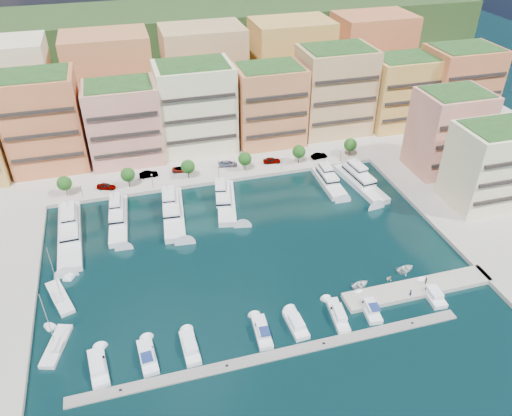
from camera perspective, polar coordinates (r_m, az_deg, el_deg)
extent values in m
plane|color=black|center=(113.41, -0.85, -4.82)|extent=(400.00, 400.00, 0.00)
cube|color=#9E998E|center=(165.19, -6.52, 8.33)|extent=(220.00, 64.00, 2.00)
cube|color=#9E998E|center=(134.85, 26.51, -1.86)|extent=(34.00, 76.00, 2.00)
cube|color=#183214|center=(209.13, -8.96, 13.78)|extent=(240.00, 40.00, 58.00)
cube|color=gray|center=(92.29, 2.34, -16.48)|extent=(72.00, 2.20, 0.35)
cube|color=#9E998E|center=(108.79, 17.98, -8.90)|extent=(32.00, 5.00, 2.00)
cube|color=#D37846|center=(150.35, -23.06, 8.95)|extent=(20.00, 16.00, 26.00)
cube|color=black|center=(142.85, -23.27, 7.62)|extent=(18.40, 0.50, 0.90)
cube|color=#21441B|center=(145.77, -24.25, 13.69)|extent=(17.60, 14.08, 0.80)
cube|color=#EF9A85|center=(147.74, -14.87, 9.30)|extent=(20.00, 15.00, 22.00)
cube|color=black|center=(140.68, -14.69, 8.04)|extent=(18.40, 0.50, 0.90)
cube|color=#21441B|center=(143.55, -15.55, 13.42)|extent=(17.60, 13.20, 0.80)
cube|color=#F9F2C1|center=(150.38, -6.92, 11.27)|extent=(22.00, 16.00, 25.00)
cube|color=black|center=(142.88, -6.33, 10.05)|extent=(20.24, 0.50, 0.90)
cube|color=#21441B|center=(145.91, -7.27, 15.94)|extent=(19.36, 14.08, 0.80)
cube|color=#BA7146|center=(153.51, 1.50, 11.59)|extent=(20.00, 15.00, 23.00)
cube|color=black|center=(146.73, 2.41, 10.47)|extent=(18.40, 0.50, 0.90)
cube|color=#21441B|center=(149.36, 1.57, 15.81)|extent=(17.60, 13.20, 0.80)
cube|color=tan|center=(162.14, 8.95, 13.02)|extent=(22.00, 16.00, 26.00)
cube|color=black|center=(155.21, 10.17, 11.93)|extent=(20.24, 0.50, 0.90)
cube|color=#21441B|center=(157.90, 9.39, 17.55)|extent=(19.36, 14.08, 0.80)
cube|color=#C78D48|center=(171.15, 16.08, 12.54)|extent=(20.00, 15.00, 22.00)
cube|color=black|center=(165.09, 17.41, 11.52)|extent=(18.40, 0.50, 0.90)
cube|color=#21441B|center=(167.55, 16.71, 16.15)|extent=(17.60, 13.20, 0.80)
cube|color=#D37846|center=(180.26, 22.08, 12.81)|extent=(22.00, 16.00, 24.00)
cube|color=black|center=(174.25, 23.61, 11.76)|extent=(20.24, 0.50, 0.90)
cube|color=#21441B|center=(176.65, 22.96, 16.52)|extent=(19.36, 14.08, 0.80)
cube|color=#EF9A85|center=(147.42, 21.09, 8.06)|extent=(18.00, 14.00, 22.00)
cube|color=black|center=(142.33, 22.68, 6.76)|extent=(16.56, 0.50, 0.90)
cube|color=#21441B|center=(143.22, 22.04, 12.13)|extent=(15.84, 12.32, 0.80)
cube|color=#F9F2C1|center=(135.59, 25.14, 4.28)|extent=(18.00, 14.00, 20.00)
cube|color=black|center=(131.03, 26.99, 2.72)|extent=(16.56, 0.50, 0.90)
cube|color=#21441B|center=(131.30, 26.23, 8.20)|extent=(15.84, 12.32, 0.80)
cube|color=#F9F2C1|center=(171.76, -26.40, 11.84)|extent=(26.00, 18.00, 30.00)
cube|color=#BA7146|center=(168.66, -16.26, 13.66)|extent=(26.00, 18.00, 30.00)
cube|color=tan|center=(170.86, -5.92, 15.06)|extent=(26.00, 18.00, 30.00)
cube|color=#C78D48|center=(178.15, 3.97, 15.96)|extent=(26.00, 18.00, 30.00)
cube|color=#D37846|center=(189.95, 12.91, 16.38)|extent=(26.00, 18.00, 30.00)
cylinder|color=#473323|center=(138.41, -20.87, 1.86)|extent=(0.24, 0.24, 3.00)
sphere|color=#194714|center=(137.31, -21.06, 2.66)|extent=(3.80, 3.80, 3.80)
cylinder|color=#473323|center=(137.30, -14.31, 2.90)|extent=(0.24, 0.24, 3.00)
sphere|color=#194714|center=(136.19, -14.44, 3.71)|extent=(3.80, 3.80, 3.80)
cylinder|color=#473323|center=(138.05, -7.72, 3.90)|extent=(0.24, 0.24, 3.00)
sphere|color=#194714|center=(136.94, -7.79, 4.71)|extent=(3.80, 3.80, 3.80)
cylinder|color=#473323|center=(140.62, -1.27, 4.83)|extent=(0.24, 0.24, 3.00)
sphere|color=#194714|center=(139.53, -1.28, 5.63)|extent=(3.80, 3.80, 3.80)
cylinder|color=#473323|center=(144.93, 4.89, 5.65)|extent=(0.24, 0.24, 3.00)
sphere|color=#194714|center=(143.87, 4.93, 6.44)|extent=(3.80, 3.80, 3.80)
cylinder|color=#473323|center=(150.81, 10.64, 6.37)|extent=(0.24, 0.24, 3.00)
sphere|color=#194714|center=(149.80, 10.73, 7.13)|extent=(3.80, 3.80, 3.80)
cylinder|color=black|center=(135.74, -19.29, 1.81)|extent=(0.10, 0.10, 4.00)
sphere|color=#FFF2CC|center=(134.72, -19.45, 2.55)|extent=(0.30, 0.30, 0.30)
cylinder|color=black|center=(135.13, -11.76, 2.98)|extent=(0.10, 0.10, 4.00)
sphere|color=#FFF2CC|center=(134.10, -11.86, 3.73)|extent=(0.30, 0.30, 0.30)
cylinder|color=black|center=(136.90, -4.27, 4.10)|extent=(0.10, 0.10, 4.00)
sphere|color=#FFF2CC|center=(135.89, -4.31, 4.85)|extent=(0.30, 0.30, 0.30)
cylinder|color=black|center=(140.97, 2.92, 5.10)|extent=(0.10, 0.10, 4.00)
sphere|color=#FFF2CC|center=(139.99, 2.94, 5.83)|extent=(0.30, 0.30, 0.30)
cylinder|color=black|center=(147.14, 9.62, 5.96)|extent=(0.10, 0.10, 4.00)
sphere|color=#FFF2CC|center=(146.20, 9.70, 6.67)|extent=(0.30, 0.30, 0.30)
cube|color=white|center=(124.66, -20.47, -3.06)|extent=(5.86, 26.46, 2.30)
cube|color=white|center=(125.67, -20.62, -1.61)|extent=(4.59, 14.59, 1.80)
cube|color=black|center=(125.67, -20.62, -1.61)|extent=(4.65, 14.65, 0.55)
cube|color=white|center=(126.56, -20.74, -0.49)|extent=(3.27, 7.98, 1.40)
cylinder|color=#B2B2B7|center=(127.05, -20.87, 0.50)|extent=(0.14, 0.14, 1.80)
cube|color=white|center=(126.14, -15.39, -1.50)|extent=(5.43, 20.51, 2.30)
cube|color=white|center=(126.70, -15.58, -0.23)|extent=(4.11, 11.35, 1.80)
cube|color=black|center=(126.70, -15.58, -0.23)|extent=(4.17, 11.42, 0.55)
cube|color=white|center=(127.21, -15.72, 0.76)|extent=(2.88, 6.23, 1.40)
cylinder|color=#B2B2B7|center=(127.41, -15.86, 1.65)|extent=(0.14, 0.14, 1.80)
cube|color=black|center=(126.39, -15.36, -1.67)|extent=(5.49, 20.57, 0.35)
cube|color=white|center=(125.52, -9.39, -0.81)|extent=(6.97, 22.51, 2.30)
cube|color=white|center=(126.21, -9.62, 0.50)|extent=(5.15, 12.51, 1.80)
cube|color=black|center=(126.21, -9.62, 0.50)|extent=(5.21, 12.57, 0.55)
cube|color=white|center=(126.84, -9.79, 1.53)|extent=(3.55, 6.89, 1.40)
cylinder|color=#B2B2B7|center=(127.13, -9.94, 2.45)|extent=(0.14, 0.14, 1.80)
cube|color=white|center=(128.22, -3.42, 0.47)|extent=(7.93, 19.92, 2.30)
cube|color=white|center=(128.70, -3.65, 1.69)|extent=(5.52, 11.18, 1.80)
cube|color=black|center=(128.70, -3.65, 1.69)|extent=(5.59, 11.25, 0.55)
cube|color=white|center=(129.16, -3.83, 2.64)|extent=(3.67, 6.22, 1.40)
cylinder|color=#B2B2B7|center=(129.31, -3.97, 3.51)|extent=(0.14, 0.14, 1.80)
cube|color=white|center=(137.66, 8.34, 2.71)|extent=(4.74, 15.82, 2.30)
cube|color=white|center=(137.85, 8.16, 3.76)|extent=(3.80, 8.72, 1.80)
cube|color=black|center=(137.85, 8.16, 3.76)|extent=(3.86, 8.78, 0.55)
cube|color=white|center=(138.05, 8.01, 4.59)|extent=(2.75, 4.77, 1.40)
cylinder|color=#B2B2B7|center=(138.03, 7.91, 5.36)|extent=(0.14, 0.14, 1.80)
cube|color=white|center=(138.92, 11.84, 2.62)|extent=(7.25, 21.36, 2.30)
cube|color=white|center=(139.46, 11.57, 3.77)|extent=(5.29, 11.90, 1.80)
cube|color=black|center=(139.46, 11.57, 3.77)|extent=(5.35, 11.96, 0.55)
cube|color=white|center=(139.96, 11.35, 4.67)|extent=(3.62, 6.57, 1.40)
cylinder|color=#B2B2B7|center=(140.18, 11.20, 5.49)|extent=(0.14, 0.14, 1.80)
cube|color=white|center=(94.15, -17.54, -17.08)|extent=(3.74, 8.60, 1.40)
cube|color=white|center=(92.90, -17.68, -16.76)|extent=(2.64, 4.22, 1.10)
cube|color=black|center=(94.18, -17.67, -16.09)|extent=(2.04, 0.33, 0.55)
cube|color=white|center=(93.54, -12.26, -16.37)|extent=(3.32, 8.11, 1.40)
cube|color=white|center=(92.30, -12.33, -16.04)|extent=(2.41, 3.96, 1.10)
cube|color=black|center=(93.53, -12.41, -15.41)|extent=(1.96, 0.25, 0.55)
cube|color=navy|center=(91.17, -12.32, -16.28)|extent=(2.08, 2.52, 0.12)
cube|color=white|center=(93.64, -7.54, -15.62)|extent=(2.89, 8.02, 1.40)
cube|color=white|center=(92.39, -7.56, -15.29)|extent=(2.18, 3.87, 1.10)
cube|color=black|center=(93.63, -7.71, -14.67)|extent=(1.90, 0.16, 0.55)
cube|color=white|center=(95.29, 0.68, -14.07)|extent=(3.11, 8.17, 1.40)
cube|color=white|center=(94.07, 0.76, -13.72)|extent=(2.26, 3.98, 1.10)
cube|color=black|center=(95.29, 0.48, -13.13)|extent=(1.86, 0.22, 0.55)
cube|color=navy|center=(92.96, 0.95, -13.93)|extent=(1.96, 2.52, 0.12)
cube|color=white|center=(96.80, 4.57, -13.23)|extent=(3.07, 7.46, 1.40)
cube|color=white|center=(95.62, 4.68, -12.85)|extent=(2.30, 3.62, 1.10)
cube|color=black|center=(96.73, 4.38, -12.35)|extent=(1.98, 0.19, 0.55)
cube|color=white|center=(99.35, 9.32, -12.11)|extent=(3.37, 9.07, 1.40)
cube|color=white|center=(98.15, 9.50, -11.76)|extent=(2.33, 4.43, 1.10)
cube|color=black|center=(99.43, 9.07, -11.17)|extent=(1.71, 0.29, 0.55)
cube|color=white|center=(101.81, 12.83, -11.23)|extent=(3.51, 7.95, 1.40)
cube|color=white|center=(100.68, 13.03, -10.85)|extent=(2.47, 3.91, 1.10)
cube|color=black|center=(101.78, 12.62, -10.37)|extent=(1.89, 0.32, 0.55)
cube|color=navy|center=(99.66, 13.33, -10.99)|extent=(2.10, 2.51, 0.12)
cube|color=white|center=(108.08, 19.49, -9.42)|extent=(3.36, 7.48, 1.40)
cube|color=white|center=(107.02, 19.73, -9.04)|extent=(2.46, 3.65, 1.10)
cube|color=black|center=(108.01, 19.29, -8.64)|extent=(2.03, 0.25, 0.55)
cube|color=white|center=(108.94, -21.48, -9.58)|extent=(6.19, 11.15, 1.20)
cube|color=white|center=(107.55, -21.60, -9.61)|extent=(2.47, 3.11, 0.60)
cylinder|color=#B2B2B7|center=(105.17, -22.21, -6.75)|extent=(0.14, 0.14, 12.00)
cylinder|color=#B2B2B7|center=(106.70, -21.69, -9.54)|extent=(1.69, 4.64, 0.10)
cube|color=white|center=(99.90, -21.83, -14.50)|extent=(5.60, 10.04, 1.20)
cube|color=white|center=(98.61, -21.97, -14.56)|extent=(2.33, 2.81, 0.60)
cylinder|color=#B2B2B7|center=(95.66, -22.66, -11.64)|extent=(0.14, 0.14, 12.00)
cylinder|color=#B2B2B7|center=(97.78, -22.07, -14.50)|extent=(1.41, 4.17, 0.10)
imported|color=silver|center=(112.44, 16.72, -6.69)|extent=(4.93, 4.05, 0.89)
imported|color=beige|center=(109.27, 14.93, -7.75)|extent=(1.89, 1.79, 0.79)
imported|color=silver|center=(106.38, 11.85, -8.57)|extent=(4.55, 3.78, 0.81)
imported|color=gray|center=(138.36, -16.76, 2.40)|extent=(5.21, 3.50, 1.65)
imported|color=gray|center=(141.05, -12.17, 3.79)|extent=(5.12, 1.87, 1.68)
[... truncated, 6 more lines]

